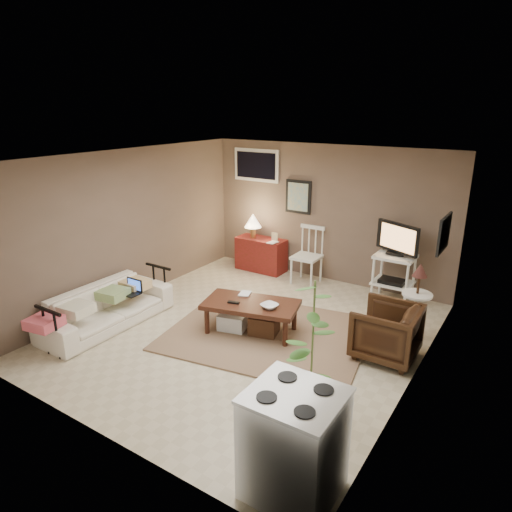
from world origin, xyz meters
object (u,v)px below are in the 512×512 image
Objects in this scene: potted_plant at (313,341)px; stove at (294,444)px; side_table at (418,292)px; armchair at (386,329)px; sofa at (106,301)px; red_console at (260,251)px; tv_stand at (395,261)px; coffee_table at (250,315)px; spindle_chair at (307,257)px.

potted_plant is 1.53× the size of stove.
armchair is at bearing -102.34° from side_table.
armchair is at bearing -70.05° from sofa.
sofa is 1.78× the size of red_console.
tv_stand reaches higher than sofa.
stove is at bearing -49.17° from coffee_table.
sofa is 3.30m from potted_plant.
coffee_table is 1.39× the size of spindle_chair.
sofa is 1.34× the size of potted_plant.
side_table is 1.12× the size of stove.
sofa is at bearing -153.40° from coffee_table.
red_console reaches higher than side_table.
stove is at bearing -0.01° from armchair.
spindle_chair is (-0.21, 2.13, 0.20)m from coffee_table.
tv_stand is (2.56, -0.08, 0.31)m from red_console.
red_console is 3.37m from side_table.
coffee_table is 2.07m from sofa.
stove reaches higher than armchair.
side_table is at bearing 166.71° from armchair.
tv_stand is at bearing 92.01° from potted_plant.
coffee_table is at bearing -121.53° from tv_stand.
red_console is 2.58m from tv_stand.
potted_plant reaches higher than sofa.
stove is at bearing -70.55° from potted_plant.
armchair is (1.77, 0.39, 0.11)m from coffee_table.
sofa is 1.49× the size of tv_stand.
armchair is at bearing 76.11° from potted_plant.
red_console is at bearing 119.33° from coffee_table.
spindle_chair is at bearing -179.45° from tv_stand.
tv_stand reaches higher than red_console.
red_console is at bearing -122.25° from armchair.
tv_stand reaches higher than coffee_table.
red_console is at bearing 129.65° from potted_plant.
side_table reaches higher than armchair.
side_table is 0.74× the size of potted_plant.
spindle_chair is at bearing 95.72° from coffee_table.
red_console is at bearing -10.80° from sofa.
sofa is 3.84m from stove.
armchair is at bearing -31.30° from red_console.
coffee_table is 0.98× the size of potted_plant.
side_table is at bearing -58.90° from tv_stand.
spindle_chair is 2.64m from armchair.
coffee_table is 1.49× the size of stove.
armchair is (1.98, -1.74, -0.09)m from spindle_chair.
red_console is 5.29m from stove.
armchair is at bearing -75.47° from tv_stand.
coffee_table is 2.55m from tv_stand.
spindle_chair is at bearing 154.85° from side_table.
tv_stand is at bearing -45.87° from sofa.
side_table is 2.19m from potted_plant.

